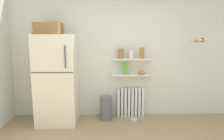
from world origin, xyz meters
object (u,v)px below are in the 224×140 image
(refrigerator, at_px, (57,77))
(pet_food_bowl, at_px, (134,120))
(vase, at_px, (125,68))
(storage_jar_1, at_px, (131,54))
(trash_bin, at_px, (106,108))
(radiator, at_px, (131,102))
(shelf_bowl, at_px, (141,72))
(hanging_fruit_basket, at_px, (199,40))
(storage_jar_0, at_px, (121,53))
(storage_jar_2, at_px, (142,53))

(refrigerator, xyz_separation_m, pet_food_bowl, (1.51, -0.04, -0.89))
(vase, bearing_deg, storage_jar_1, 0.00)
(storage_jar_1, xyz_separation_m, trash_bin, (-0.52, -0.16, -1.09))
(radiator, xyz_separation_m, shelf_bowl, (0.21, -0.03, 0.64))
(refrigerator, bearing_deg, trash_bin, 4.43)
(pet_food_bowl, bearing_deg, shelf_bowl, 57.50)
(shelf_bowl, relative_size, hanging_fruit_basket, 0.45)
(refrigerator, relative_size, vase, 7.65)
(shelf_bowl, height_order, trash_bin, shelf_bowl)
(vase, bearing_deg, pet_food_bowl, -58.44)
(shelf_bowl, bearing_deg, radiator, 171.98)
(pet_food_bowl, bearing_deg, storage_jar_1, 98.21)
(radiator, relative_size, hanging_fruit_basket, 1.76)
(radiator, distance_m, storage_jar_0, 1.06)
(storage_jar_2, xyz_separation_m, hanging_fruit_basket, (1.01, -0.30, 0.26))
(storage_jar_0, xyz_separation_m, hanging_fruit_basket, (1.44, -0.30, 0.27))
(storage_jar_2, distance_m, shelf_bowl, 0.40)
(shelf_bowl, distance_m, hanging_fruit_basket, 1.25)
(storage_jar_0, bearing_deg, storage_jar_2, 0.00)
(shelf_bowl, xyz_separation_m, pet_food_bowl, (-0.17, -0.27, -0.92))
(storage_jar_1, height_order, trash_bin, storage_jar_1)
(refrigerator, xyz_separation_m, vase, (1.35, 0.24, 0.13))
(storage_jar_0, relative_size, trash_bin, 0.44)
(radiator, distance_m, vase, 0.75)
(storage_jar_1, height_order, vase, storage_jar_1)
(pet_food_bowl, relative_size, hanging_fruit_basket, 0.50)
(vase, xyz_separation_m, pet_food_bowl, (0.17, -0.27, -1.01))
(radiator, bearing_deg, pet_food_bowl, -82.60)
(trash_bin, relative_size, hanging_fruit_basket, 1.39)
(trash_bin, bearing_deg, storage_jar_1, 17.22)
(vase, distance_m, trash_bin, 0.90)
(storage_jar_0, bearing_deg, shelf_bowl, 0.00)
(radiator, height_order, pet_food_bowl, radiator)
(storage_jar_0, height_order, hanging_fruit_basket, hanging_fruit_basket)
(pet_food_bowl, bearing_deg, refrigerator, 178.59)
(radiator, bearing_deg, shelf_bowl, -8.02)
(storage_jar_1, relative_size, shelf_bowl, 1.27)
(hanging_fruit_basket, bearing_deg, radiator, 164.80)
(vase, height_order, hanging_fruit_basket, hanging_fruit_basket)
(storage_jar_0, relative_size, pet_food_bowl, 1.24)
(storage_jar_1, relative_size, vase, 0.78)
(storage_jar_2, relative_size, trash_bin, 0.48)
(trash_bin, xyz_separation_m, hanging_fruit_basket, (1.75, -0.14, 1.37))
(refrigerator, height_order, pet_food_bowl, refrigerator)
(refrigerator, relative_size, storage_jar_1, 9.80)
(refrigerator, relative_size, hanging_fruit_basket, 5.60)
(storage_jar_0, distance_m, shelf_bowl, 0.58)
(radiator, relative_size, storage_jar_0, 2.88)
(shelf_bowl, relative_size, trash_bin, 0.32)
(refrigerator, height_order, radiator, refrigerator)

